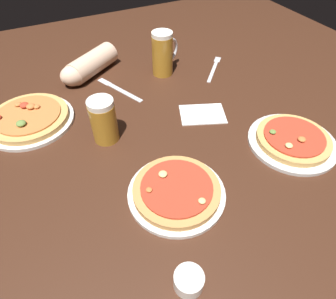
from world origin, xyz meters
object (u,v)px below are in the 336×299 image
at_px(ramekin_sauce, 189,281).
at_px(diner_arm, 88,66).
at_px(pizza_plate_near, 177,191).
at_px(pizza_plate_side, 293,140).
at_px(napkin_folded, 203,114).
at_px(knife_right, 119,89).
at_px(pizza_plate_far, 29,118).
at_px(beer_mug_dark, 104,120).
at_px(fork_left, 214,68).
at_px(beer_mug_amber, 163,53).

height_order(ramekin_sauce, diner_arm, diner_arm).
height_order(pizza_plate_near, pizza_plate_side, same).
height_order(napkin_folded, knife_right, napkin_folded).
xyz_separation_m(ramekin_sauce, diner_arm, (0.04, 0.92, 0.03)).
height_order(pizza_plate_far, beer_mug_dark, beer_mug_dark).
distance_m(pizza_plate_near, diner_arm, 0.70).
relative_size(pizza_plate_near, beer_mug_dark, 1.78).
bearing_deg(beer_mug_dark, pizza_plate_far, 138.32).
xyz_separation_m(napkin_folded, knife_right, (-0.21, 0.28, -0.00)).
distance_m(napkin_folded, fork_left, 0.33).
bearing_deg(pizza_plate_near, beer_mug_amber, 67.61).
bearing_deg(diner_arm, napkin_folded, -56.23).
distance_m(pizza_plate_side, diner_arm, 0.83).
relative_size(napkin_folded, knife_right, 0.69).
relative_size(pizza_plate_far, diner_arm, 1.11).
height_order(ramekin_sauce, knife_right, ramekin_sauce).
bearing_deg(pizza_plate_far, beer_mug_amber, 9.62).
bearing_deg(pizza_plate_near, beer_mug_dark, 107.77).
distance_m(pizza_plate_near, napkin_folded, 0.36).
distance_m(napkin_folded, diner_arm, 0.52).
bearing_deg(diner_arm, beer_mug_dark, -97.26).
bearing_deg(pizza_plate_side, pizza_plate_far, 146.72).
relative_size(fork_left, diner_arm, 0.66).
bearing_deg(ramekin_sauce, diner_arm, 87.66).
relative_size(ramekin_sauce, fork_left, 0.37).
bearing_deg(napkin_folded, beer_mug_dark, 173.90).
height_order(pizza_plate_near, beer_mug_dark, beer_mug_dark).
xyz_separation_m(pizza_plate_side, fork_left, (0.03, 0.51, -0.01)).
bearing_deg(beer_mug_dark, diner_arm, 82.74).
bearing_deg(ramekin_sauce, pizza_plate_near, 68.84).
distance_m(beer_mug_amber, diner_arm, 0.31).
height_order(beer_mug_amber, napkin_folded, beer_mug_amber).
height_order(pizza_plate_side, ramekin_sauce, pizza_plate_side).
xyz_separation_m(beer_mug_amber, knife_right, (-0.21, -0.04, -0.08)).
height_order(pizza_plate_near, knife_right, pizza_plate_near).
bearing_deg(pizza_plate_far, diner_arm, 38.05).
relative_size(pizza_plate_far, beer_mug_amber, 1.68).
height_order(pizza_plate_far, napkin_folded, pizza_plate_far).
distance_m(pizza_plate_far, beer_mug_amber, 0.56).
height_order(beer_mug_dark, fork_left, beer_mug_dark).
height_order(pizza_plate_far, ramekin_sauce, pizza_plate_far).
bearing_deg(pizza_plate_far, knife_right, 8.73).
height_order(fork_left, knife_right, same).
bearing_deg(pizza_plate_side, ramekin_sauce, -155.31).
height_order(pizza_plate_side, diner_arm, diner_arm).
bearing_deg(napkin_folded, pizza_plate_near, -132.26).
bearing_deg(pizza_plate_far, pizza_plate_side, -33.28).
xyz_separation_m(pizza_plate_near, knife_right, (0.03, 0.55, -0.01)).
xyz_separation_m(beer_mug_amber, ramekin_sauce, (-0.33, -0.80, -0.07)).
xyz_separation_m(knife_right, diner_arm, (-0.08, 0.15, 0.04)).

